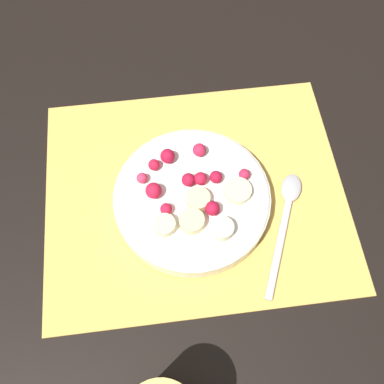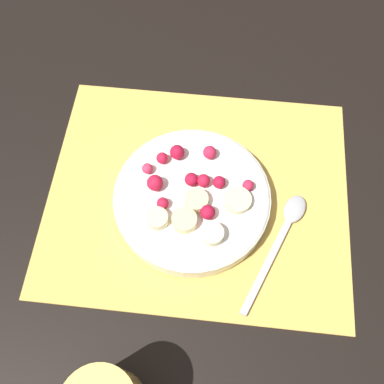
{
  "view_description": "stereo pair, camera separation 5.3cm",
  "coord_description": "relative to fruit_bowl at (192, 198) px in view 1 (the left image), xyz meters",
  "views": [
    {
      "loc": [
        -0.04,
        -0.25,
        0.52
      ],
      "look_at": [
        -0.01,
        -0.02,
        0.04
      ],
      "focal_mm": 40.0,
      "sensor_mm": 36.0,
      "label": 1
    },
    {
      "loc": [
        0.02,
        -0.25,
        0.52
      ],
      "look_at": [
        -0.01,
        -0.02,
        0.04
      ],
      "focal_mm": 40.0,
      "sensor_mm": 36.0,
      "label": 2
    }
  ],
  "objects": [
    {
      "name": "ground_plane",
      "position": [
        0.01,
        0.02,
        -0.02
      ],
      "size": [
        3.0,
        3.0,
        0.0
      ],
      "primitive_type": "plane",
      "color": "black"
    },
    {
      "name": "placemat",
      "position": [
        0.01,
        0.02,
        -0.02
      ],
      "size": [
        0.4,
        0.33,
        0.01
      ],
      "color": "#E0B251",
      "rests_on": "ground_plane"
    },
    {
      "name": "fruit_bowl",
      "position": [
        0.0,
        0.0,
        0.0
      ],
      "size": [
        0.2,
        0.2,
        0.05
      ],
      "color": "silver",
      "rests_on": "placemat"
    },
    {
      "name": "spoon",
      "position": [
        0.12,
        -0.02,
        -0.01
      ],
      "size": [
        0.08,
        0.17,
        0.01
      ],
      "rotation": [
        0.0,
        0.0,
        7.45
      ],
      "color": "#B2B2B7",
      "rests_on": "placemat"
    }
  ]
}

